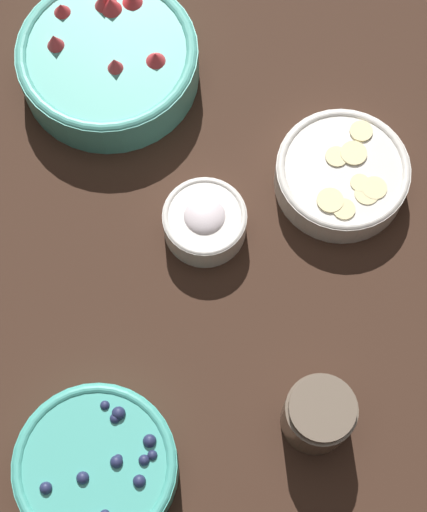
% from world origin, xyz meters
% --- Properties ---
extents(ground_plane, '(4.00, 4.00, 0.00)m').
position_xyz_m(ground_plane, '(0.00, 0.00, 0.00)').
color(ground_plane, '#382319').
extents(bowl_strawberries, '(0.24, 0.24, 0.08)m').
position_xyz_m(bowl_strawberries, '(-0.27, -0.22, 0.04)').
color(bowl_strawberries, '#56B7A8').
rests_on(bowl_strawberries, ground_plane).
extents(bowl_blueberries, '(0.18, 0.18, 0.06)m').
position_xyz_m(bowl_blueberries, '(0.24, -0.10, 0.03)').
color(bowl_blueberries, '#47AD9E').
rests_on(bowl_blueberries, ground_plane).
extents(bowl_bananas, '(0.17, 0.17, 0.05)m').
position_xyz_m(bowl_bananas, '(-0.17, 0.11, 0.03)').
color(bowl_bananas, silver).
rests_on(bowl_bananas, ground_plane).
extents(bowl_cream, '(0.10, 0.10, 0.05)m').
position_xyz_m(bowl_cream, '(-0.07, -0.04, 0.03)').
color(bowl_cream, silver).
rests_on(bowl_cream, ground_plane).
extents(jar_chocolate, '(0.08, 0.08, 0.09)m').
position_xyz_m(jar_chocolate, '(0.14, 0.13, 0.04)').
color(jar_chocolate, brown).
rests_on(jar_chocolate, ground_plane).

